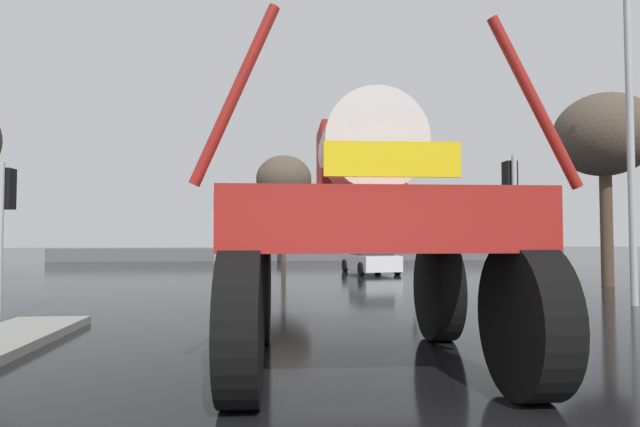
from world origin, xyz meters
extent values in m
plane|color=black|center=(0.00, 18.00, 0.00)|extent=(120.00, 120.00, 0.00)
cylinder|color=black|center=(-0.84, 5.87, 0.85)|extent=(0.47, 1.72, 1.71)
cylinder|color=black|center=(2.23, 5.80, 0.85)|extent=(0.47, 1.72, 1.71)
cylinder|color=black|center=(-0.92, 2.62, 0.85)|extent=(0.47, 1.72, 1.71)
cylinder|color=black|center=(2.16, 2.54, 0.85)|extent=(0.47, 1.72, 1.71)
cube|color=maroon|center=(0.66, 4.21, 1.95)|extent=(3.67, 4.04, 0.71)
cube|color=maroon|center=(0.67, 4.61, 2.83)|extent=(1.20, 1.21, 1.06)
cylinder|color=silver|center=(0.64, 3.64, 2.92)|extent=(1.27, 1.34, 1.24)
cylinder|color=maroon|center=(-1.00, 2.47, 3.24)|extent=(0.93, 0.14, 1.93)
cylinder|color=maroon|center=(2.23, 2.39, 3.22)|extent=(1.04, 0.14, 1.89)
cube|color=yellow|center=(0.61, 2.20, 2.55)|extent=(1.40, 0.07, 0.36)
cube|color=silver|center=(4.04, 21.53, 0.53)|extent=(2.22, 4.29, 0.70)
cube|color=#23282D|center=(4.06, 21.38, 1.20)|extent=(1.82, 2.29, 0.64)
cylinder|color=black|center=(3.02, 22.76, 0.30)|extent=(0.26, 0.62, 0.60)
cylinder|color=black|center=(4.71, 22.98, 0.30)|extent=(0.26, 0.62, 0.60)
cylinder|color=black|center=(3.37, 20.08, 0.30)|extent=(0.26, 0.62, 0.60)
cylinder|color=black|center=(5.06, 20.30, 0.30)|extent=(0.26, 0.62, 0.60)
cylinder|color=#A8AAAF|center=(-6.02, 8.05, 1.63)|extent=(0.11, 0.11, 3.26)
cube|color=black|center=(-6.02, 8.27, 2.74)|extent=(0.24, 0.32, 0.84)
sphere|color=red|center=(-6.02, 8.46, 3.01)|extent=(0.17, 0.17, 0.17)
sphere|color=#3C2403|center=(-6.02, 8.46, 2.74)|extent=(0.17, 0.17, 0.17)
sphere|color=black|center=(-6.02, 8.46, 2.47)|extent=(0.17, 0.17, 0.17)
cylinder|color=#A8AAAF|center=(4.71, 8.05, 1.77)|extent=(0.11, 0.11, 3.54)
cube|color=black|center=(4.71, 8.27, 3.02)|extent=(0.24, 0.32, 0.84)
sphere|color=red|center=(4.71, 8.46, 3.29)|extent=(0.17, 0.17, 0.17)
sphere|color=#3C2403|center=(4.71, 8.46, 3.02)|extent=(0.17, 0.17, 0.17)
sphere|color=black|center=(4.71, 8.46, 2.75)|extent=(0.17, 0.17, 0.17)
cylinder|color=#A8AAAF|center=(-3.44, 24.04, 2.01)|extent=(0.11, 0.11, 4.03)
cube|color=black|center=(-3.44, 24.25, 3.51)|extent=(0.24, 0.32, 0.84)
sphere|color=red|center=(-3.44, 24.44, 3.78)|extent=(0.17, 0.17, 0.17)
sphere|color=#3C2403|center=(-3.44, 24.44, 3.51)|extent=(0.17, 0.17, 0.17)
sphere|color=black|center=(-3.44, 24.44, 3.24)|extent=(0.17, 0.17, 0.17)
cylinder|color=#A8AAAF|center=(7.03, 24.04, 1.83)|extent=(0.11, 0.11, 3.65)
cube|color=black|center=(7.03, 24.25, 3.13)|extent=(0.24, 0.32, 0.84)
sphere|color=red|center=(7.03, 24.44, 3.40)|extent=(0.17, 0.17, 0.17)
sphere|color=#3C2403|center=(7.03, 24.44, 3.13)|extent=(0.17, 0.17, 0.17)
sphere|color=black|center=(7.03, 24.44, 2.86)|extent=(0.17, 0.17, 0.17)
cylinder|color=#A8AAAF|center=(8.58, 9.59, 4.65)|extent=(0.18, 0.18, 9.29)
cylinder|color=#473828|center=(11.23, 14.56, 2.09)|extent=(0.41, 0.41, 4.17)
ellipsoid|color=brown|center=(11.23, 14.56, 5.39)|extent=(3.47, 3.47, 2.95)
cylinder|color=#473828|center=(0.21, 32.46, 2.15)|extent=(0.29, 0.29, 4.31)
ellipsoid|color=brown|center=(0.21, 32.46, 5.62)|extent=(3.76, 3.76, 3.19)
cube|color=#59595B|center=(0.00, 34.11, 0.45)|extent=(31.72, 0.24, 0.90)
camera|label=1|loc=(-0.61, -2.97, 1.78)|focal=29.40mm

